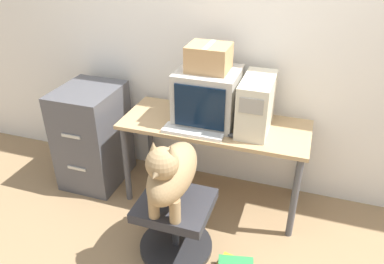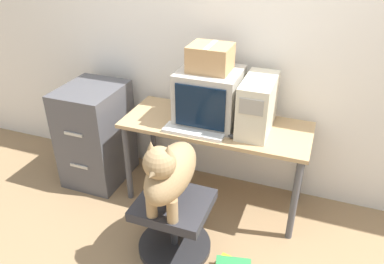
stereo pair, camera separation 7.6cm
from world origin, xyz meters
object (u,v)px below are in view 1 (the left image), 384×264
(crt_monitor, at_px, (208,96))
(dog, at_px, (171,172))
(office_chair, at_px, (175,223))
(cardboard_box, at_px, (209,58))
(pc_tower, at_px, (256,104))
(keyboard, at_px, (193,131))
(filing_cabinet, at_px, (93,136))

(crt_monitor, bearing_deg, dog, -91.99)
(office_chair, xyz_separation_m, cardboard_box, (0.02, 0.66, 0.98))
(pc_tower, bearing_deg, crt_monitor, 178.36)
(crt_monitor, distance_m, office_chair, 0.95)
(keyboard, height_order, office_chair, keyboard)
(keyboard, bearing_deg, pc_tower, 27.96)
(office_chair, relative_size, filing_cabinet, 0.59)
(dog, bearing_deg, cardboard_box, 88.02)
(office_chair, bearing_deg, filing_cabinet, 149.48)
(pc_tower, distance_m, cardboard_box, 0.48)
(dog, bearing_deg, office_chair, 90.00)
(office_chair, xyz_separation_m, filing_cabinet, (-0.98, 0.58, 0.20))
(office_chair, bearing_deg, crt_monitor, 87.86)
(crt_monitor, height_order, keyboard, crt_monitor)
(office_chair, bearing_deg, dog, -90.00)
(pc_tower, height_order, dog, pc_tower)
(pc_tower, xyz_separation_m, office_chair, (-0.39, -0.65, -0.68))
(dog, relative_size, filing_cabinet, 0.68)
(office_chair, relative_size, cardboard_box, 1.76)
(cardboard_box, bearing_deg, crt_monitor, -90.00)
(filing_cabinet, distance_m, cardboard_box, 1.28)
(dog, bearing_deg, pc_tower, 60.66)
(filing_cabinet, bearing_deg, keyboard, -8.54)
(crt_monitor, relative_size, office_chair, 0.87)
(dog, height_order, cardboard_box, cardboard_box)
(pc_tower, relative_size, keyboard, 1.03)
(crt_monitor, distance_m, keyboard, 0.30)
(crt_monitor, relative_size, pc_tower, 0.96)
(pc_tower, relative_size, dog, 0.79)
(crt_monitor, height_order, office_chair, crt_monitor)
(dog, bearing_deg, filing_cabinet, 147.40)
(office_chair, height_order, cardboard_box, cardboard_box)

